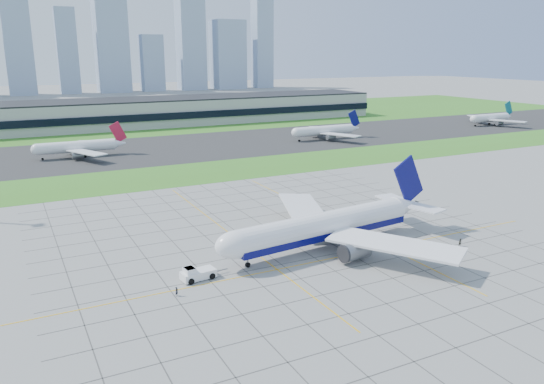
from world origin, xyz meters
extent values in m
plane|color=gray|center=(0.00, 0.00, 0.00)|extent=(1400.00, 1400.00, 0.00)
cube|color=#3B7521|center=(0.00, 90.00, 0.02)|extent=(700.00, 35.00, 0.04)
cube|color=#383838|center=(0.00, 145.00, 0.03)|extent=(700.00, 75.00, 0.04)
cube|color=#3B7521|center=(0.00, 255.00, 0.02)|extent=(700.00, 145.00, 0.04)
cube|color=#474744|center=(-48.00, 10.00, 0.01)|extent=(0.18, 130.00, 0.02)
cube|color=#474744|center=(-40.00, 10.00, 0.01)|extent=(0.18, 130.00, 0.02)
cube|color=#474744|center=(-32.00, 10.00, 0.01)|extent=(0.18, 130.00, 0.02)
cube|color=#474744|center=(-24.00, 10.00, 0.01)|extent=(0.18, 130.00, 0.02)
cube|color=#474744|center=(-16.00, 10.00, 0.01)|extent=(0.18, 130.00, 0.02)
cube|color=#474744|center=(-8.00, 10.00, 0.01)|extent=(0.18, 130.00, 0.02)
cube|color=#474744|center=(0.00, 10.00, 0.01)|extent=(0.18, 130.00, 0.02)
cube|color=#474744|center=(8.00, 10.00, 0.01)|extent=(0.18, 130.00, 0.02)
cube|color=#474744|center=(16.00, 10.00, 0.01)|extent=(0.18, 130.00, 0.02)
cube|color=#474744|center=(24.00, 10.00, 0.01)|extent=(0.18, 130.00, 0.02)
cube|color=#474744|center=(32.00, 10.00, 0.01)|extent=(0.18, 130.00, 0.02)
cube|color=#474744|center=(40.00, 10.00, 0.01)|extent=(0.18, 130.00, 0.02)
cube|color=#474744|center=(48.00, 10.00, 0.01)|extent=(0.18, 130.00, 0.02)
cube|color=#474744|center=(0.00, -40.00, 0.01)|extent=(110.00, 0.18, 0.02)
cube|color=#474744|center=(0.00, -32.00, 0.01)|extent=(110.00, 0.18, 0.02)
cube|color=#474744|center=(0.00, -24.00, 0.01)|extent=(110.00, 0.18, 0.02)
cube|color=#474744|center=(0.00, -16.00, 0.01)|extent=(110.00, 0.18, 0.02)
cube|color=#474744|center=(0.00, -8.00, 0.01)|extent=(110.00, 0.18, 0.02)
cube|color=#474744|center=(0.00, 0.00, 0.01)|extent=(110.00, 0.18, 0.02)
cube|color=#474744|center=(0.00, 8.00, 0.01)|extent=(110.00, 0.18, 0.02)
cube|color=#474744|center=(0.00, 16.00, 0.01)|extent=(110.00, 0.18, 0.02)
cube|color=#474744|center=(0.00, 24.00, 0.01)|extent=(110.00, 0.18, 0.02)
cube|color=#474744|center=(0.00, 32.00, 0.01)|extent=(110.00, 0.18, 0.02)
cube|color=#474744|center=(0.00, 40.00, 0.01)|extent=(110.00, 0.18, 0.02)
cube|color=#474744|center=(0.00, 48.00, 0.01)|extent=(110.00, 0.18, 0.02)
cube|color=#474744|center=(0.00, 56.00, 0.01)|extent=(110.00, 0.18, 0.02)
cube|color=#474744|center=(0.00, 64.00, 0.01)|extent=(110.00, 0.18, 0.02)
cube|color=#F1B00C|center=(0.00, -2.00, 0.02)|extent=(120.00, 0.25, 0.03)
cube|color=#F1B00C|center=(-10.00, 20.00, 0.02)|extent=(0.25, 100.00, 0.03)
cube|color=#F1B00C|center=(18.00, 20.00, 0.02)|extent=(0.25, 100.00, 0.03)
cube|color=#B7B7B2|center=(40.00, 230.00, 7.50)|extent=(260.00, 42.00, 15.00)
cube|color=black|center=(40.00, 208.50, 7.00)|extent=(260.00, 1.00, 4.00)
cube|color=black|center=(40.00, 230.00, 15.40)|extent=(260.00, 42.00, 0.80)
cube|color=#92A5C0|center=(-32.00, 520.00, 59.00)|extent=(26.00, 23.40, 118.00)
cube|color=#92A5C0|center=(14.00, 520.00, 44.00)|extent=(20.00, 18.00, 88.00)
cube|color=#92A5C0|center=(60.00, 520.00, 75.00)|extent=(33.00, 29.70, 150.00)
cube|color=#92A5C0|center=(103.00, 520.00, 31.00)|extent=(24.00, 21.60, 62.00)
cube|color=#92A5C0|center=(150.00, 520.00, 64.00)|extent=(29.00, 26.10, 128.00)
cube|color=#92A5C0|center=(196.00, 520.00, 40.00)|extent=(36.00, 32.40, 80.00)
cube|color=#92A5C0|center=(242.00, 520.00, 52.50)|extent=(22.00, 19.80, 105.00)
cylinder|color=white|center=(5.00, 4.06, 5.43)|extent=(44.95, 10.76, 5.81)
cube|color=#080953|center=(5.00, 4.06, 3.59)|extent=(44.90, 10.37, 1.55)
ellipsoid|color=white|center=(-17.15, 1.57, 5.43)|extent=(9.89, 6.82, 5.81)
cube|color=black|center=(-19.27, 1.33, 5.91)|extent=(2.47, 3.32, 0.58)
cone|color=white|center=(30.52, 6.93, 5.72)|extent=(8.32, 6.36, 5.52)
cube|color=#080953|center=(31.00, 6.99, 12.21)|extent=(10.55, 1.66, 12.37)
cube|color=white|center=(9.05, 20.12, 4.46)|extent=(17.32, 28.49, 0.94)
cube|color=white|center=(12.51, -10.70, 4.46)|extent=(21.92, 27.59, 0.94)
cylinder|color=slate|center=(3.86, 14.17, 2.52)|extent=(6.67, 4.36, 3.68)
cylinder|color=slate|center=(6.14, -6.05, 2.52)|extent=(6.67, 4.36, 3.68)
cylinder|color=gray|center=(-14.74, 1.84, 1.26)|extent=(0.39, 0.39, 2.52)
cylinder|color=black|center=(-14.74, 1.84, 0.53)|extent=(1.11, 0.60, 1.07)
cylinder|color=black|center=(9.47, 7.68, 0.63)|extent=(1.38, 1.30, 1.26)
cylinder|color=black|center=(10.16, 1.52, 0.63)|extent=(1.38, 1.30, 1.26)
cube|color=white|center=(-25.68, 0.84, 1.00)|extent=(6.94, 3.82, 1.55)
cube|color=white|center=(-27.43, 0.64, 2.10)|extent=(2.25, 2.64, 1.22)
cube|color=black|center=(-27.43, 0.64, 2.32)|extent=(2.01, 2.40, 0.77)
cube|color=gray|center=(-20.95, 1.37, 0.66)|extent=(3.32, 0.57, 0.20)
cylinder|color=black|center=(-28.04, 2.02, 0.61)|extent=(1.27, 0.69, 1.22)
cylinder|color=black|center=(-27.71, -0.84, 0.61)|extent=(1.27, 0.69, 1.22)
cylinder|color=black|center=(-23.64, 2.51, 0.61)|extent=(1.27, 0.69, 1.22)
cylinder|color=black|center=(-23.32, -0.34, 0.61)|extent=(1.27, 0.69, 1.22)
imported|color=black|center=(-31.59, -4.42, 0.87)|extent=(0.76, 0.71, 1.74)
imported|color=black|center=(32.95, -9.10, 0.91)|extent=(0.97, 0.81, 1.82)
cylinder|color=white|center=(-29.22, 141.13, 4.50)|extent=(30.75, 4.80, 4.80)
cube|color=#B41434|center=(-12.14, 141.13, 9.50)|extent=(7.46, 0.40, 9.15)
cube|color=white|center=(-27.09, 152.13, 3.70)|extent=(13.89, 20.66, 0.40)
cube|color=white|center=(-27.09, 130.13, 3.70)|extent=(13.89, 20.66, 0.40)
cylinder|color=black|center=(-26.66, 143.33, 0.50)|extent=(1.00, 1.00, 1.00)
cylinder|color=black|center=(-26.66, 138.93, 0.50)|extent=(1.00, 1.00, 1.00)
cylinder|color=white|center=(88.06, 134.29, 4.50)|extent=(32.43, 4.80, 4.80)
cube|color=#080955|center=(106.07, 134.29, 9.50)|extent=(7.46, 0.40, 9.15)
cube|color=white|center=(90.31, 145.29, 3.70)|extent=(13.89, 20.66, 0.40)
cube|color=white|center=(90.31, 123.29, 3.70)|extent=(13.89, 20.66, 0.40)
cylinder|color=black|center=(90.76, 136.49, 0.50)|extent=(1.00, 1.00, 1.00)
cylinder|color=black|center=(90.76, 132.09, 0.50)|extent=(1.00, 1.00, 1.00)
cylinder|color=white|center=(206.21, 134.49, 4.50)|extent=(27.03, 4.80, 4.80)
cube|color=#0C596C|center=(221.23, 134.49, 9.50)|extent=(7.46, 0.40, 9.15)
cube|color=white|center=(208.09, 145.49, 3.70)|extent=(13.89, 20.66, 0.40)
cube|color=white|center=(208.09, 123.49, 3.70)|extent=(13.89, 20.66, 0.40)
cylinder|color=black|center=(208.46, 136.69, 0.50)|extent=(1.00, 1.00, 1.00)
cylinder|color=black|center=(208.46, 132.29, 0.50)|extent=(1.00, 1.00, 1.00)
camera|label=1|loc=(-56.09, -89.88, 42.30)|focal=35.00mm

